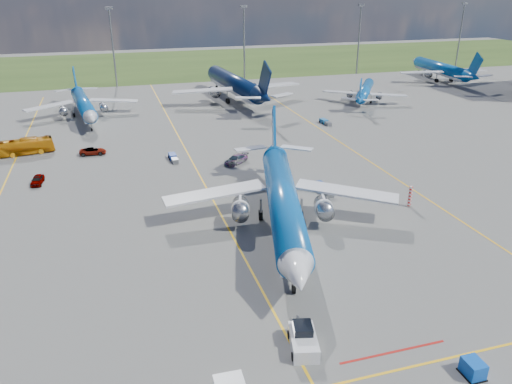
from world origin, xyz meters
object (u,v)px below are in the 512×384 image
object	(u,v)px
pushback_tug	(303,340)
apron_bus	(24,147)
baggage_tug_e	(325,122)
baggage_tug_c	(173,158)
service_car_c	(236,159)
main_airliner	(282,228)
service_car_a	(37,180)
service_car_b	(93,151)
uld_container	(473,368)
baggage_tug_w	(323,189)
bg_jet_nnw	(85,118)
bg_jet_ene	(439,80)
bg_jet_ne	(364,101)
bg_jet_n	(235,100)
warning_post	(410,196)

from	to	relation	value
pushback_tug	apron_bus	xyz separation A→B (m)	(-29.59, 63.50, 0.65)
baggage_tug_e	baggage_tug_c	bearing A→B (deg)	-160.93
pushback_tug	service_car_c	distance (m)	48.08
main_airliner	service_car_a	distance (m)	40.48
service_car_b	uld_container	bearing A→B (deg)	-153.24
uld_container	apron_bus	xyz separation A→B (m)	(-41.36, 70.48, 0.76)
service_car_c	baggage_tug_w	distance (m)	18.65
pushback_tug	baggage_tug_w	distance (m)	35.20
main_airliner	pushback_tug	size ratio (longest dim) A/B	7.18
main_airliner	service_car_b	size ratio (longest dim) A/B	9.22
bg_jet_nnw	baggage_tug_c	xyz separation A→B (m)	(15.53, -35.43, 0.44)
main_airliner	pushback_tug	distance (m)	22.58
bg_jet_ene	baggage_tug_c	xyz separation A→B (m)	(-92.85, -53.76, 0.44)
bg_jet_ne	service_car_a	xyz separation A→B (m)	(-77.20, -38.75, 0.68)
bg_jet_n	baggage_tug_c	xyz separation A→B (m)	(-22.54, -44.46, 0.44)
bg_jet_nnw	pushback_tug	bearing A→B (deg)	-84.89
uld_container	apron_bus	world-z (taller)	apron_bus
bg_jet_n	baggage_tug_e	size ratio (longest dim) A/B	11.44
warning_post	baggage_tug_e	distance (m)	44.68
bg_jet_ene	service_car_c	size ratio (longest dim) A/B	8.01
bg_jet_ene	baggage_tug_w	distance (m)	104.67
service_car_c	bg_jet_ne	bearing A→B (deg)	91.88
apron_bus	main_airliner	bearing A→B (deg)	-148.99
main_airliner	service_car_c	world-z (taller)	main_airliner
baggage_tug_e	main_airliner	bearing A→B (deg)	-123.32
bg_jet_ne	baggage_tug_e	bearing A→B (deg)	77.05
uld_container	bg_jet_ne	bearing A→B (deg)	67.24
uld_container	service_car_a	distance (m)	65.87
bg_jet_nnw	bg_jet_ne	world-z (taller)	bg_jet_nnw
bg_jet_n	baggage_tug_w	size ratio (longest dim) A/B	10.33
bg_jet_nnw	baggage_tug_w	xyz separation A→B (m)	(35.10, -56.41, 0.49)
pushback_tug	baggage_tug_w	size ratio (longest dim) A/B	1.28
bg_jet_ne	service_car_a	bearing A→B (deg)	60.18
bg_jet_ne	service_car_c	size ratio (longest dim) A/B	5.98
bg_jet_n	service_car_a	world-z (taller)	bg_jet_n
service_car_a	service_car_c	world-z (taller)	service_car_c
baggage_tug_w	baggage_tug_c	distance (m)	28.69
bg_jet_n	baggage_tug_e	bearing A→B (deg)	109.27
baggage_tug_w	warning_post	bearing A→B (deg)	-44.81
bg_jet_ene	baggage_tug_w	world-z (taller)	bg_jet_ene
uld_container	warning_post	bearing A→B (deg)	66.45
service_car_c	baggage_tug_c	xyz separation A→B (m)	(-10.24, 4.84, -0.30)
uld_container	service_car_c	xyz separation A→B (m)	(-5.42, 54.63, 0.04)
bg_jet_ne	bg_jet_nnw	bearing A→B (deg)	31.87
bg_jet_ene	service_car_a	xyz separation A→B (m)	(-114.74, -59.12, 0.68)
service_car_a	baggage_tug_w	size ratio (longest dim) A/B	0.85
service_car_a	service_car_c	xyz separation A→B (m)	(32.14, 0.52, 0.06)
bg_jet_n	bg_jet_ne	size ratio (longest dim) A/B	1.59
bg_jet_n	service_car_a	size ratio (longest dim) A/B	12.21
bg_jet_ne	apron_bus	world-z (taller)	bg_jet_ne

